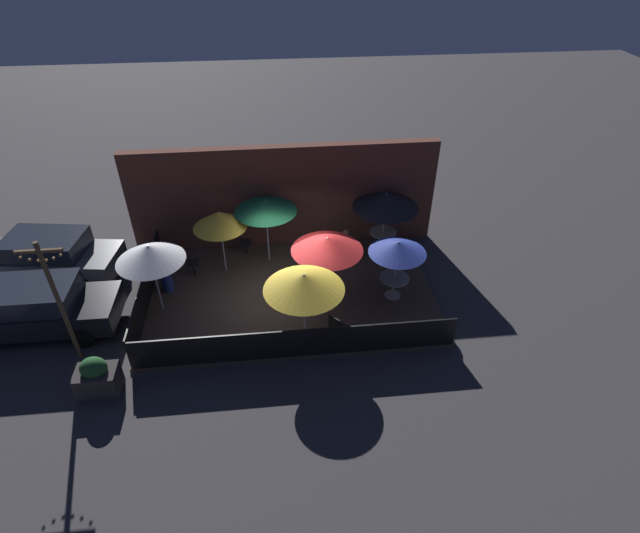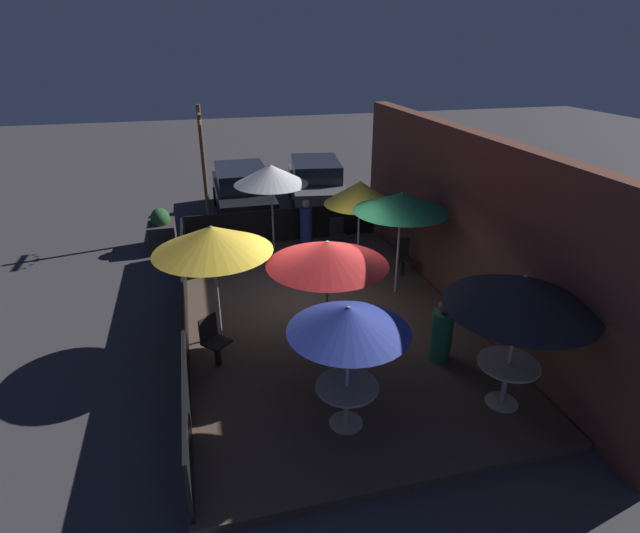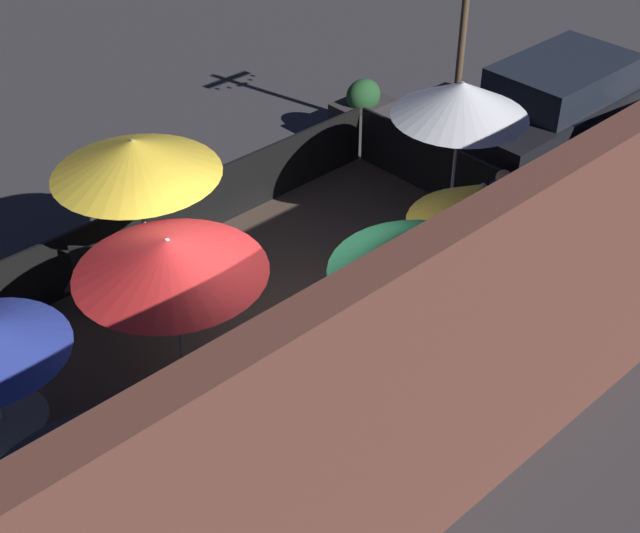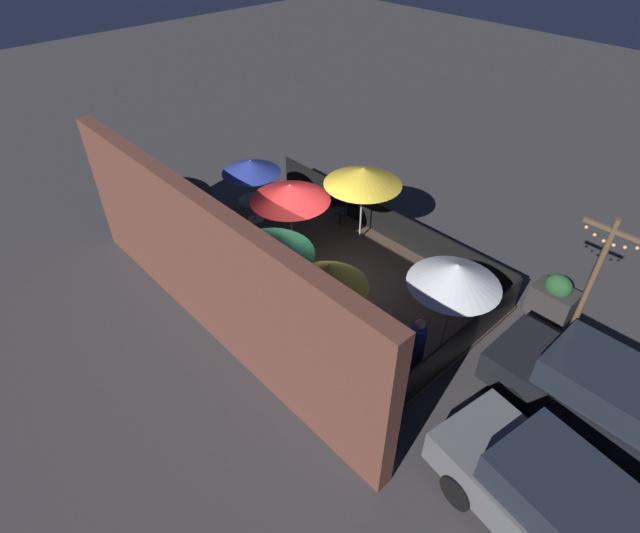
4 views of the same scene
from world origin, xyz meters
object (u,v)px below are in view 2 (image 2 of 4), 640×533
Objects in this scene: patio_umbrella_2 at (327,253)px; patio_umbrella_3 at (212,239)px; patio_umbrella_4 at (360,193)px; dining_table_1 at (347,393)px; patron_0 at (306,225)px; patio_chair_2 at (214,339)px; parked_car_0 at (242,191)px; patio_umbrella_6 at (401,202)px; dining_table_0 at (507,371)px; patio_chair_0 at (338,234)px; patio_umbrella_1 at (349,319)px; parked_car_1 at (316,182)px; patio_chair_1 at (402,255)px; light_post at (204,164)px; patio_umbrella_5 at (271,175)px; planter_box at (162,231)px; patron_1 at (442,333)px; patio_umbrella_0 at (522,292)px.

patio_umbrella_3 reaches higher than patio_umbrella_2.
patio_umbrella_2 is 0.96× the size of patio_umbrella_4.
patron_0 is (-7.06, 1.02, 0.04)m from dining_table_1.
parked_car_0 is (-8.45, 1.46, 0.21)m from patio_chair_2.
patio_umbrella_2 is 0.92× the size of patio_umbrella_6.
patio_chair_0 is (-6.56, -0.80, -0.09)m from dining_table_0.
parked_car_1 is at bearing 168.32° from patio_umbrella_1.
patio_umbrella_4 is 1.84m from patio_chair_1.
patio_umbrella_1 reaches higher than patio_chair_1.
light_post is at bearing -137.10° from patio_chair_0.
patio_umbrella_3 is at bearing -22.54° from patio_umbrella_5.
planter_box is (-1.86, -4.61, -0.15)m from patio_chair_0.
parked_car_1 is (-7.08, -0.10, -1.41)m from patio_umbrella_6.
patron_1 is (-1.20, 2.14, -0.04)m from dining_table_1.
light_post is (-7.08, -1.79, 0.07)m from patio_umbrella_2.
patio_chair_1 is at bearing 80.75° from patron_1.
patio_umbrella_2 is 3.45m from dining_table_0.
patio_umbrella_1 is 5.65m from patio_chair_1.
patio_umbrella_5 is 2.36m from patio_chair_0.
dining_table_0 is 10.26m from light_post.
patio_chair_2 is 7.27m from light_post.
dining_table_1 is at bearing -20.08° from patio_umbrella_4.
patio_umbrella_5 is at bearing -21.07° from parked_car_1.
patron_1 reaches higher than planter_box.
planter_box is (-7.05, -5.00, -0.14)m from patron_1.
patio_umbrella_3 is at bearing -113.75° from patio_umbrella_2.
patio_umbrella_0 reaches higher than parked_car_0.
patio_chair_0 is at bearing -142.69° from patio_chair_1.
patio_umbrella_4 is 5.85m from planter_box.
patio_umbrella_0 is 2.92m from dining_table_1.
patio_umbrella_1 is 0.87× the size of patio_umbrella_5.
patio_chair_1 is 5.37m from patio_chair_2.
light_post is (-2.02, -1.63, -0.08)m from patio_umbrella_5.
light_post is at bearing -41.18° from parked_car_0.
patron_0 is 0.29× the size of parked_car_1.
patron_1 reaches higher than patio_chair_0.
dining_table_0 is 4.87m from patio_chair_2.
patio_umbrella_5 is (-5.05, -0.15, 0.15)m from patio_umbrella_2.
patio_umbrella_0 reaches higher than patio_chair_1.
patio_umbrella_3 reaches higher than planter_box.
light_post is at bearing -165.83° from patio_umbrella_2.
dining_table_1 is at bearing 37.41° from patron_0.
light_post is (-7.95, -3.66, 1.46)m from patron_1.
planter_box is (-1.12, -2.97, -1.68)m from patio_umbrella_5.
patio_umbrella_2 reaches higher than patron_1.
patio_chair_2 is 0.81× the size of planter_box.
patio_chair_2 reaches higher than dining_table_0.
patio_umbrella_2 reaches higher than parked_car_1.
light_post is at bearing -138.07° from patio_umbrella_4.
light_post reaches higher than patio_umbrella_5.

